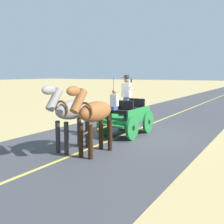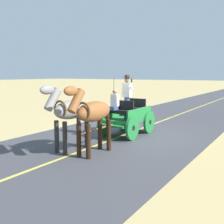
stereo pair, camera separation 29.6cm
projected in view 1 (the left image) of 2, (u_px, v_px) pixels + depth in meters
ground_plane at (128, 133)px, 11.68m from camera, size 200.00×200.00×0.00m
road_surface at (128, 133)px, 11.68m from camera, size 6.79×160.00×0.01m
road_centre_stripe at (128, 133)px, 11.68m from camera, size 0.12×160.00×0.00m
horse_drawn_carriage at (126, 116)px, 11.28m from camera, size 1.44×4.50×2.50m
horse_near_side at (94, 113)px, 8.40m from camera, size 0.58×2.13×2.21m
horse_off_side at (71, 111)px, 8.86m from camera, size 0.58×2.13×2.21m
traffic_cone at (99, 116)px, 14.89m from camera, size 0.32×0.32×0.50m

